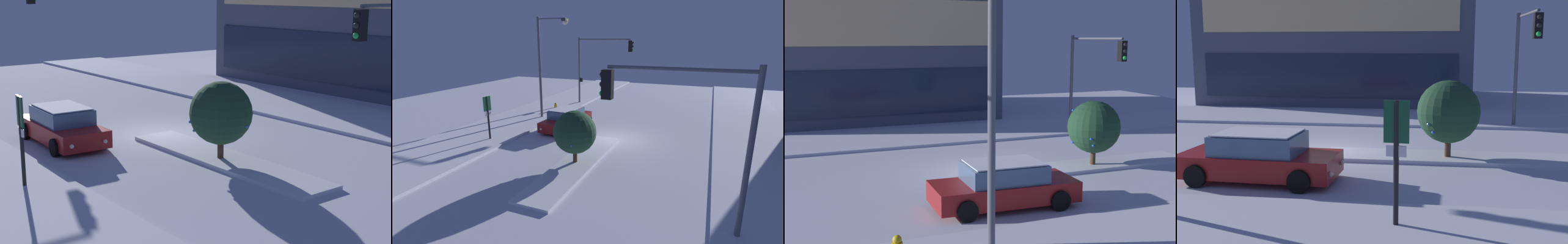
{
  "view_description": "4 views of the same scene",
  "coord_description": "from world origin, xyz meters",
  "views": [
    {
      "loc": [
        20.03,
        -13.53,
        5.92
      ],
      "look_at": [
        2.72,
        -0.34,
        1.04
      ],
      "focal_mm": 54.66,
      "sensor_mm": 36.0,
      "label": 1
    },
    {
      "loc": [
        17.48,
        5.4,
        6.27
      ],
      "look_at": [
        0.55,
        -1.65,
        1.13
      ],
      "focal_mm": 27.14,
      "sensor_mm": 36.0,
      "label": 2
    },
    {
      "loc": [
        -7.74,
        -18.66,
        5.42
      ],
      "look_at": [
        -0.48,
        -0.52,
        2.24
      ],
      "focal_mm": 47.4,
      "sensor_mm": 36.0,
      "label": 3
    },
    {
      "loc": [
        4.11,
        -16.97,
        3.99
      ],
      "look_at": [
        1.83,
        -0.09,
        1.23
      ],
      "focal_mm": 42.76,
      "sensor_mm": 36.0,
      "label": 4
    }
  ],
  "objects": [
    {
      "name": "fire_hydrant",
      "position": [
        -5.26,
        -7.18,
        0.4
      ],
      "size": [
        0.48,
        0.26,
        0.82
      ],
      "color": "gold",
      "rests_on": "ground"
    },
    {
      "name": "parking_info_sign",
      "position": [
        3.32,
        -7.28,
        1.85
      ],
      "size": [
        0.55,
        0.12,
        2.88
      ],
      "rotation": [
        0.0,
        0.0,
        1.46
      ],
      "color": "black",
      "rests_on": "ground"
    },
    {
      "name": "street_lamp_arched",
      "position": [
        -2.87,
        -6.5,
        5.12
      ],
      "size": [
        0.56,
        2.55,
        7.93
      ],
      "rotation": [
        0.0,
        0.0,
        1.63
      ],
      "color": "#565960",
      "rests_on": "ground"
    },
    {
      "name": "curb_strip_far",
      "position": [
        0.0,
        8.5,
        0.07
      ],
      "size": [
        52.0,
        5.2,
        0.14
      ],
      "primitive_type": "cube",
      "color": "silver",
      "rests_on": "ground"
    },
    {
      "name": "car_near",
      "position": [
        -1.04,
        -3.99,
        0.71
      ],
      "size": [
        4.85,
        2.29,
        1.49
      ],
      "rotation": [
        0.0,
        0.0,
        -0.04
      ],
      "color": "maroon",
      "rests_on": "ground"
    },
    {
      "name": "ground",
      "position": [
        0.0,
        0.0,
        0.0
      ],
      "size": [
        52.0,
        52.0,
        0.0
      ],
      "primitive_type": "plane",
      "color": "silver"
    },
    {
      "name": "decorated_tree_median",
      "position": [
        4.6,
        -0.68,
        1.74
      ],
      "size": [
        2.2,
        2.2,
        2.85
      ],
      "color": "#473323",
      "rests_on": "ground"
    },
    {
      "name": "traffic_light_corner_near_left",
      "position": [
        -9.39,
        -4.64,
        4.49
      ],
      "size": [
        0.32,
        5.49,
        6.49
      ],
      "rotation": [
        0.0,
        0.0,
        1.57
      ],
      "color": "#565960",
      "rests_on": "ground"
    },
    {
      "name": "traffic_light_corner_far_right",
      "position": [
        8.03,
        4.68,
        3.96
      ],
      "size": [
        0.32,
        4.89,
        5.6
      ],
      "rotation": [
        0.0,
        0.0,
        -1.57
      ],
      "color": "#565960",
      "rests_on": "ground"
    },
    {
      "name": "median_strip",
      "position": [
        4.67,
        -0.56,
        0.07
      ],
      "size": [
        9.0,
        1.8,
        0.14
      ],
      "primitive_type": "cube",
      "color": "silver",
      "rests_on": "ground"
    },
    {
      "name": "curb_strip_near",
      "position": [
        0.0,
        -8.5,
        0.07
      ],
      "size": [
        52.0,
        5.2,
        0.14
      ],
      "primitive_type": "cube",
      "color": "silver",
      "rests_on": "ground"
    }
  ]
}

